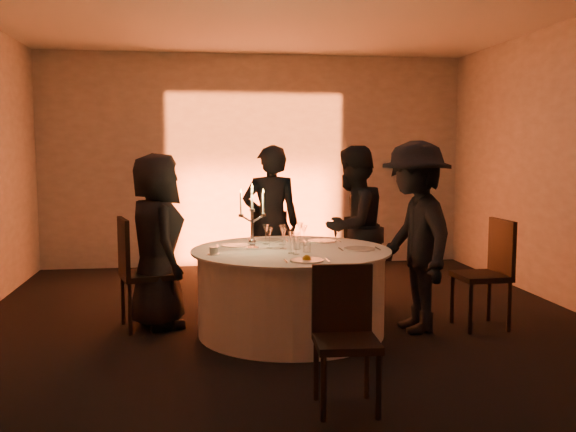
{
  "coord_description": "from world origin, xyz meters",
  "views": [
    {
      "loc": [
        -0.84,
        -5.65,
        1.67
      ],
      "look_at": [
        0.0,
        0.2,
        1.05
      ],
      "focal_mm": 40.0,
      "sensor_mm": 36.0,
      "label": 1
    }
  ],
  "objects": [
    {
      "name": "floor",
      "position": [
        0.0,
        0.0,
        0.0
      ],
      "size": [
        7.0,
        7.0,
        0.0
      ],
      "primitive_type": "plane",
      "color": "black",
      "rests_on": "ground"
    },
    {
      "name": "wall_back",
      "position": [
        0.0,
        3.5,
        1.5
      ],
      "size": [
        7.0,
        0.0,
        7.0
      ],
      "primitive_type": "plane",
      "rotation": [
        1.57,
        0.0,
        0.0
      ],
      "color": "#A7A29B",
      "rests_on": "floor"
    },
    {
      "name": "wall_front",
      "position": [
        0.0,
        -3.5,
        1.5
      ],
      "size": [
        7.0,
        0.0,
        7.0
      ],
      "primitive_type": "plane",
      "rotation": [
        -1.57,
        0.0,
        0.0
      ],
      "color": "#A7A29B",
      "rests_on": "floor"
    },
    {
      "name": "uplighter_fixture",
      "position": [
        0.0,
        3.2,
        0.05
      ],
      "size": [
        0.25,
        0.12,
        0.1
      ],
      "primitive_type": "cube",
      "color": "black",
      "rests_on": "floor"
    },
    {
      "name": "banquet_table",
      "position": [
        0.0,
        0.0,
        0.38
      ],
      "size": [
        1.8,
        1.8,
        0.77
      ],
      "color": "black",
      "rests_on": "floor"
    },
    {
      "name": "chair_left",
      "position": [
        -1.39,
        0.33,
        0.59
      ],
      "size": [
        0.56,
        0.56,
        1.04
      ],
      "rotation": [
        0.0,
        0.0,
        1.84
      ],
      "color": "black",
      "rests_on": "floor"
    },
    {
      "name": "chair_back_left",
      "position": [
        -0.02,
        1.74,
        0.54
      ],
      "size": [
        0.42,
        0.42,
        0.96
      ],
      "rotation": [
        0.0,
        0.0,
        3.13
      ],
      "color": "black",
      "rests_on": "floor"
    },
    {
      "name": "chair_back_right",
      "position": [
        0.84,
        1.15,
        0.53
      ],
      "size": [
        0.58,
        0.58,
        0.95
      ],
      "rotation": [
        0.0,
        0.0,
        -2.56
      ],
      "color": "black",
      "rests_on": "floor"
    },
    {
      "name": "chair_right",
      "position": [
        1.86,
        -0.08,
        0.57
      ],
      "size": [
        0.46,
        0.46,
        1.02
      ],
      "rotation": [
        0.0,
        0.0,
        -1.52
      ],
      "color": "black",
      "rests_on": "floor"
    },
    {
      "name": "chair_front",
      "position": [
        0.1,
        -1.69,
        0.51
      ],
      "size": [
        0.42,
        0.42,
        0.91
      ],
      "rotation": [
        0.0,
        0.0,
        -0.05
      ],
      "color": "black",
      "rests_on": "floor"
    },
    {
      "name": "guest_left",
      "position": [
        -1.21,
        0.38,
        0.82
      ],
      "size": [
        0.73,
        0.92,
        1.63
      ],
      "primitive_type": "imported",
      "rotation": [
        0.0,
        0.0,
        1.87
      ],
      "color": "black",
      "rests_on": "floor"
    },
    {
      "name": "guest_back_left",
      "position": [
        -0.04,
        1.26,
        0.86
      ],
      "size": [
        0.64,
        0.43,
        1.71
      ],
      "primitive_type": "imported",
      "rotation": [
        0.0,
        0.0,
        3.11
      ],
      "color": "black",
      "rests_on": "floor"
    },
    {
      "name": "guest_back_right",
      "position": [
        0.77,
        0.83,
        0.85
      ],
      "size": [
        1.05,
        1.04,
        1.7
      ],
      "primitive_type": "imported",
      "rotation": [
        0.0,
        0.0,
        -2.39
      ],
      "color": "black",
      "rests_on": "floor"
    },
    {
      "name": "guest_right",
      "position": [
        1.13,
        -0.08,
        0.87
      ],
      "size": [
        0.73,
        1.17,
        1.74
      ],
      "primitive_type": "imported",
      "rotation": [
        0.0,
        0.0,
        -1.5
      ],
      "color": "black",
      "rests_on": "floor"
    },
    {
      "name": "plate_left",
      "position": [
        -0.48,
        0.25,
        0.78
      ],
      "size": [
        0.36,
        0.26,
        0.01
      ],
      "color": "white",
      "rests_on": "banquet_table"
    },
    {
      "name": "plate_back_left",
      "position": [
        -0.14,
        0.53,
        0.78
      ],
      "size": [
        0.35,
        0.27,
        0.01
      ],
      "color": "white",
      "rests_on": "banquet_table"
    },
    {
      "name": "plate_back_right",
      "position": [
        0.36,
        0.41,
        0.78
      ],
      "size": [
        0.35,
        0.27,
        0.01
      ],
      "color": "white",
      "rests_on": "banquet_table"
    },
    {
      "name": "plate_right",
      "position": [
        0.6,
        -0.11,
        0.78
      ],
      "size": [
        0.36,
        0.28,
        0.01
      ],
      "color": "white",
      "rests_on": "banquet_table"
    },
    {
      "name": "plate_front",
      "position": [
        0.03,
        -0.64,
        0.79
      ],
      "size": [
        0.36,
        0.27,
        0.08
      ],
      "color": "white",
      "rests_on": "banquet_table"
    },
    {
      "name": "coffee_cup",
      "position": [
        -0.7,
        -0.2,
        0.8
      ],
      "size": [
        0.11,
        0.11,
        0.07
      ],
      "color": "white",
      "rests_on": "banquet_table"
    },
    {
      "name": "candelabra",
      "position": [
        -0.35,
        0.05,
        0.98
      ],
      "size": [
        0.25,
        0.12,
        0.59
      ],
      "color": "silver",
      "rests_on": "banquet_table"
    },
    {
      "name": "wine_glass_a",
      "position": [
        -0.19,
        0.34,
        0.91
      ],
      "size": [
        0.07,
        0.07,
        0.19
      ],
      "color": "silver",
      "rests_on": "banquet_table"
    },
    {
      "name": "wine_glass_b",
      "position": [
        -0.07,
        0.02,
        0.91
      ],
      "size": [
        0.07,
        0.07,
        0.19
      ],
      "color": "silver",
      "rests_on": "banquet_table"
    },
    {
      "name": "wine_glass_c",
      "position": [
        0.15,
        0.2,
        0.91
      ],
      "size": [
        0.07,
        0.07,
        0.19
      ],
      "color": "silver",
      "rests_on": "banquet_table"
    },
    {
      "name": "wine_glass_d",
      "position": [
        -0.05,
        0.26,
        0.91
      ],
      "size": [
        0.07,
        0.07,
        0.19
      ],
      "color": "silver",
      "rests_on": "banquet_table"
    },
    {
      "name": "wine_glass_e",
      "position": [
        -0.19,
        0.09,
        0.91
      ],
      "size": [
        0.07,
        0.07,
        0.19
      ],
      "color": "silver",
      "rests_on": "banquet_table"
    },
    {
      "name": "wine_glass_f",
      "position": [
        0.15,
        0.42,
        0.91
      ],
      "size": [
        0.07,
        0.07,
        0.19
      ],
      "color": "silver",
      "rests_on": "banquet_table"
    },
    {
      "name": "wine_glass_g",
      "position": [
        -0.03,
        -0.23,
        0.91
      ],
      "size": [
        0.07,
        0.07,
        0.19
      ],
      "color": "silver",
      "rests_on": "banquet_table"
    },
    {
      "name": "wine_glass_h",
      "position": [
        -0.0,
        -0.3,
        0.91
      ],
      "size": [
        0.07,
        0.07,
        0.19
      ],
      "color": "silver",
      "rests_on": "banquet_table"
    },
    {
      "name": "tumbler_a",
      "position": [
        0.05,
        -0.01,
        0.82
      ],
      "size": [
        0.07,
        0.07,
        0.09
      ],
      "primitive_type": "cylinder",
      "color": "silver",
      "rests_on": "banquet_table"
    },
    {
      "name": "tumbler_b",
      "position": [
        0.11,
        -0.18,
        0.82
      ],
      "size": [
        0.07,
        0.07,
        0.09
      ],
      "primitive_type": "cylinder",
      "color": "silver",
      "rests_on": "banquet_table"
    },
    {
      "name": "tumbler_c",
      "position": [
        -0.35,
        0.12,
        0.82
      ],
      "size": [
        0.07,
        0.07,
        0.09
      ],
      "primitive_type": "cylinder",
      "color": "silver",
      "rests_on": "banquet_table"
    }
  ]
}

